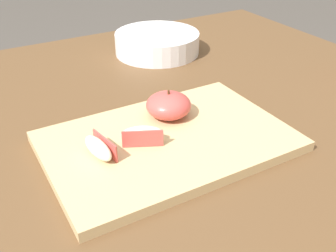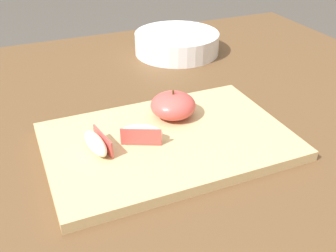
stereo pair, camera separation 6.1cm
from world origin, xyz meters
name	(u,v)px [view 2 (the right image)]	position (x,y,z in m)	size (l,w,h in m)	color
dining_table	(136,164)	(0.00, 0.00, 0.63)	(1.29, 0.98, 0.72)	brown
cutting_board	(168,141)	(0.03, -0.09, 0.73)	(0.38, 0.25, 0.02)	tan
apple_half_skin_up	(173,105)	(0.06, -0.03, 0.76)	(0.08, 0.08, 0.05)	#D14C47
apple_wedge_front	(96,143)	(-0.09, -0.08, 0.75)	(0.03, 0.07, 0.03)	#F4EACC
apple_wedge_near_knife	(142,133)	(-0.02, -0.08, 0.75)	(0.07, 0.05, 0.03)	#F4EACC
ceramic_fruit_bowl	(177,42)	(0.21, 0.28, 0.75)	(0.20, 0.20, 0.05)	white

